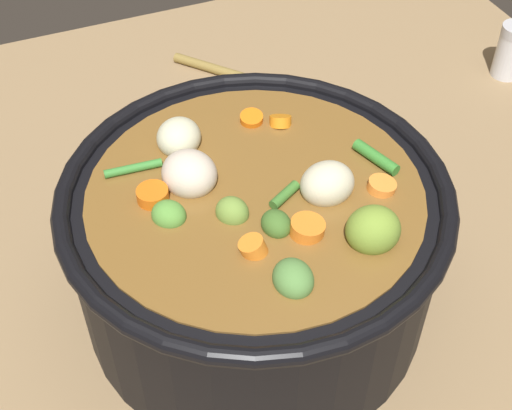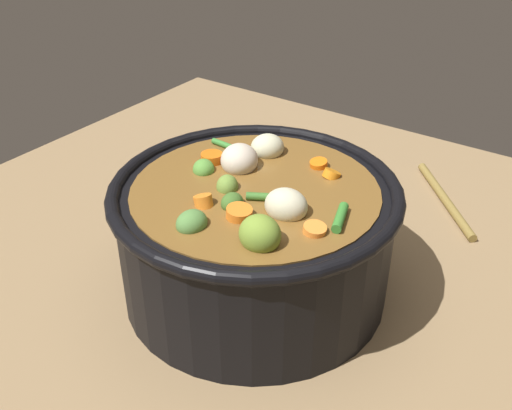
# 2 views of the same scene
# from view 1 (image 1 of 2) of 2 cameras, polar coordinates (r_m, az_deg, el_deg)

# --- Properties ---
(ground_plane) EXTENTS (1.10, 1.10, 0.00)m
(ground_plane) POSITION_cam_1_polar(r_m,az_deg,el_deg) (0.70, -0.06, -7.37)
(ground_plane) COLOR #8C704C
(cooking_pot) EXTENTS (0.34, 0.34, 0.17)m
(cooking_pot) POSITION_cam_1_polar(r_m,az_deg,el_deg) (0.64, -0.06, -3.09)
(cooking_pot) COLOR black
(cooking_pot) RESTS_ON ground_plane
(wooden_spoon) EXTENTS (0.21, 0.21, 0.01)m
(wooden_spoon) POSITION_cam_1_polar(r_m,az_deg,el_deg) (0.90, -3.03, 7.75)
(wooden_spoon) COLOR olive
(wooden_spoon) RESTS_ON ground_plane
(salt_shaker) EXTENTS (0.04, 0.04, 0.07)m
(salt_shaker) POSITION_cam_1_polar(r_m,az_deg,el_deg) (1.01, 19.74, 11.54)
(salt_shaker) COLOR silver
(salt_shaker) RESTS_ON ground_plane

